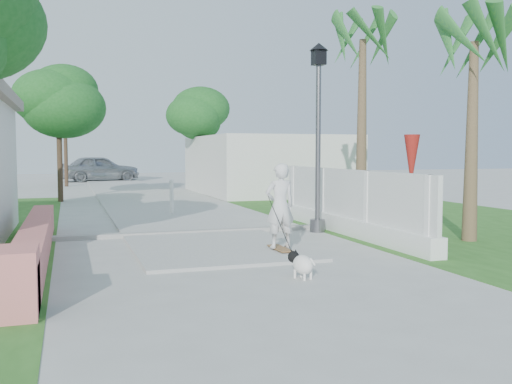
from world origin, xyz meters
name	(u,v)px	position (x,y,z in m)	size (l,w,h in m)	color
ground	(290,298)	(0.00, 0.00, 0.00)	(90.00, 90.00, 0.00)	#B7B7B2
path_strip	(130,192)	(0.00, 20.00, 0.03)	(3.20, 36.00, 0.06)	#B7B7B2
curb	(193,232)	(0.00, 6.00, 0.05)	(6.50, 0.25, 0.10)	#999993
grass_right	(407,215)	(7.00, 8.00, 0.01)	(8.00, 20.00, 0.01)	#2D5F1E
pink_wall	(34,245)	(-3.30, 3.55, 0.31)	(0.45, 8.20, 0.80)	#D26E6B
lattice_fence	(346,210)	(3.40, 5.00, 0.54)	(0.35, 7.00, 1.50)	white
building_right	(266,165)	(6.00, 18.00, 1.30)	(6.00, 8.00, 2.60)	silver
street_lamp	(318,130)	(2.90, 5.50, 2.43)	(0.44, 0.44, 4.44)	#59595E
bollard	(172,196)	(0.20, 10.00, 0.58)	(0.14, 0.14, 1.09)	white
patio_umbrella	(412,161)	(4.80, 4.50, 1.69)	(0.36, 0.36, 2.30)	#59595E
tree_path_left	(59,101)	(-2.98, 15.98, 3.82)	(3.40, 3.40, 5.23)	#4C3826
tree_path_right	(198,118)	(3.22, 19.98, 3.49)	(3.00, 3.00, 4.79)	#4C3826
tree_path_far	(65,116)	(-2.78, 25.98, 3.82)	(3.20, 3.20, 5.17)	#4C3826
palm_far	(363,52)	(4.60, 6.50, 4.48)	(1.80, 1.80, 5.30)	brown
palm_near	(474,54)	(5.40, 3.20, 3.95)	(1.80, 1.80, 4.70)	brown
skateboarder	(280,214)	(0.88, 2.67, 0.80)	(0.74, 2.36, 1.69)	olive
dog	(301,263)	(0.59, 1.01, 0.23)	(0.40, 0.59, 0.42)	white
parked_car	(100,168)	(-0.76, 30.94, 0.83)	(1.97, 4.89, 1.67)	#B3B5BB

